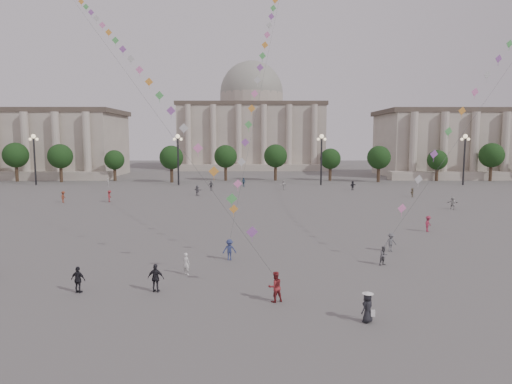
{
  "coord_description": "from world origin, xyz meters",
  "views": [
    {
      "loc": [
        0.99,
        -25.52,
        9.66
      ],
      "look_at": [
        1.12,
        12.0,
        5.28
      ],
      "focal_mm": 32.0,
      "sensor_mm": 36.0,
      "label": 1
    }
  ],
  "objects": [
    {
      "name": "person_crowd_9",
      "position": [
        19.66,
        60.51,
        0.86
      ],
      "size": [
        1.56,
        1.4,
        1.72
      ],
      "primitive_type": "imported",
      "rotation": [
        0.0,
        0.0,
        0.68
      ],
      "color": "black",
      "rests_on": "ground"
    },
    {
      "name": "person_crowd_13",
      "position": [
        -3.9,
        6.24,
        0.8
      ],
      "size": [
        0.69,
        0.62,
        1.59
      ],
      "primitive_type": "imported",
      "rotation": [
        0.0,
        0.0,
        2.61
      ],
      "color": "silver",
      "rests_on": "ground"
    },
    {
      "name": "person_crowd_16",
      "position": [
        -7.18,
        59.56,
        0.92
      ],
      "size": [
        1.14,
        0.62,
        1.85
      ],
      "primitive_type": "imported",
      "rotation": [
        0.0,
        0.0,
        6.12
      ],
      "color": "#5E5E62",
      "rests_on": "ground"
    },
    {
      "name": "person_crowd_6",
      "position": [
        12.76,
        12.91,
        0.81
      ],
      "size": [
        1.18,
        0.88,
        1.62
      ],
      "primitive_type": "imported",
      "rotation": [
        0.0,
        0.0,
        0.29
      ],
      "color": "#5D5D61",
      "rests_on": "ground"
    },
    {
      "name": "person_crowd_8",
      "position": [
        19.17,
        21.38,
        0.84
      ],
      "size": [
        1.19,
        1.21,
        1.67
      ],
      "primitive_type": "imported",
      "rotation": [
        0.0,
        0.0,
        0.81
      ],
      "color": "#992943",
      "rests_on": "ground"
    },
    {
      "name": "ground",
      "position": [
        0.0,
        0.0,
        0.0
      ],
      "size": [
        360.0,
        360.0,
        0.0
      ],
      "primitive_type": "plane",
      "color": "#585552",
      "rests_on": "ground"
    },
    {
      "name": "kite_flyer_2",
      "position": [
        10.94,
        8.66,
        0.74
      ],
      "size": [
        0.89,
        0.82,
        1.49
      ],
      "primitive_type": "imported",
      "rotation": [
        0.0,
        0.0,
        0.44
      ],
      "color": "#5E5E62",
      "rests_on": "ground"
    },
    {
      "name": "person_crowd_10",
      "position": [
        -28.96,
        67.3,
        0.84
      ],
      "size": [
        0.54,
        0.69,
        1.67
      ],
      "primitive_type": "imported",
      "rotation": [
        0.0,
        0.0,
        1.82
      ],
      "color": "#AEAEAA",
      "rests_on": "ground"
    },
    {
      "name": "lamp_post_mid_west",
      "position": [
        -15.0,
        70.0,
        7.35
      ],
      "size": [
        2.0,
        0.9,
        10.65
      ],
      "color": "#262628",
      "rests_on": "ground"
    },
    {
      "name": "hat_person",
      "position": [
        6.98,
        -2.34,
        0.86
      ],
      "size": [
        0.93,
        0.91,
        1.69
      ],
      "color": "black",
      "rests_on": "ground"
    },
    {
      "name": "person_crowd_0",
      "position": [
        -1.24,
        67.07,
        0.9
      ],
      "size": [
        1.02,
        1.08,
        1.79
      ],
      "primitive_type": "imported",
      "rotation": [
        0.0,
        0.0,
        0.86
      ],
      "color": "#345676",
      "rests_on": "ground"
    },
    {
      "name": "kite_flyer_0",
      "position": [
        2.22,
        0.74,
        0.92
      ],
      "size": [
        1.1,
        1.0,
        1.85
      ],
      "primitive_type": "imported",
      "rotation": [
        0.0,
        0.0,
        3.55
      ],
      "color": "maroon",
      "rests_on": "ground"
    },
    {
      "name": "person_crowd_12",
      "position": [
        -8.79,
        51.98,
        0.89
      ],
      "size": [
        1.63,
        1.45,
        1.79
      ],
      "primitive_type": "imported",
      "rotation": [
        0.0,
        0.0,
        2.47
      ],
      "color": "slate",
      "rests_on": "ground"
    },
    {
      "name": "tree_row",
      "position": [
        0.0,
        78.0,
        5.39
      ],
      "size": [
        137.12,
        5.12,
        8.0
      ],
      "color": "#3C2D1E",
      "rests_on": "ground"
    },
    {
      "name": "person_crowd_17",
      "position": [
        -21.33,
        44.1,
        0.9
      ],
      "size": [
        0.75,
        1.21,
        1.81
      ],
      "primitive_type": "imported",
      "rotation": [
        0.0,
        0.0,
        1.64
      ],
      "color": "maroon",
      "rests_on": "ground"
    },
    {
      "name": "lamp_post_far_east",
      "position": [
        45.0,
        70.0,
        7.35
      ],
      "size": [
        2.0,
        0.9,
        10.65
      ],
      "color": "#262628",
      "rests_on": "ground"
    },
    {
      "name": "person_crowd_2",
      "position": [
        -28.17,
        43.45,
        0.88
      ],
      "size": [
        0.68,
        1.15,
        1.77
      ],
      "primitive_type": "imported",
      "rotation": [
        0.0,
        0.0,
        1.55
      ],
      "color": "brown",
      "rests_on": "ground"
    },
    {
      "name": "person_crowd_7",
      "position": [
        28.32,
        36.6,
        0.87
      ],
      "size": [
        1.67,
        0.72,
        1.74
      ],
      "primitive_type": "imported",
      "rotation": [
        0.0,
        0.0,
        3.01
      ],
      "color": "#B7B6B3",
      "rests_on": "ground"
    },
    {
      "name": "kite_flyer_1",
      "position": [
        -1.01,
        10.15,
        0.85
      ],
      "size": [
        1.16,
        0.75,
        1.69
      ],
      "primitive_type": "imported",
      "rotation": [
        0.0,
        0.0,
        0.12
      ],
      "color": "navy",
      "rests_on": "ground"
    },
    {
      "name": "hall_central",
      "position": [
        0.0,
        129.22,
        14.23
      ],
      "size": [
        48.3,
        34.3,
        35.5
      ],
      "color": "#A19587",
      "rests_on": "ground"
    },
    {
      "name": "tourist_1",
      "position": [
        -10.11,
        2.36,
        0.85
      ],
      "size": [
        1.07,
        0.65,
        1.7
      ],
      "primitive_type": "imported",
      "rotation": [
        0.0,
        0.0,
        2.89
      ],
      "color": "black",
      "rests_on": "ground"
    },
    {
      "name": "kite_train_west",
      "position": [
        -15.71,
        28.54,
        21.18
      ],
      "size": [
        33.97,
        51.75,
        73.02
      ],
      "color": "#3F3F3F",
      "rests_on": "ground"
    },
    {
      "name": "tourist_4",
      "position": [
        -5.26,
        2.5,
        0.91
      ],
      "size": [
        1.12,
        0.6,
        1.82
      ],
      "primitive_type": "imported",
      "rotation": [
        0.0,
        0.0,
        2.99
      ],
      "color": "black",
      "rests_on": "ground"
    },
    {
      "name": "lamp_post_mid_east",
      "position": [
        15.0,
        70.0,
        7.35
      ],
      "size": [
        2.0,
        0.9,
        10.65
      ],
      "color": "#262628",
      "rests_on": "ground"
    },
    {
      "name": "person_crowd_18",
      "position": [
        27.42,
        50.11,
        0.76
      ],
      "size": [
        1.12,
        1.43,
        1.51
      ],
      "primitive_type": "imported",
      "rotation": [
        0.0,
        0.0,
        4.16
      ],
      "color": "gray",
      "rests_on": "ground"
    },
    {
      "name": "lamp_post_far_west",
      "position": [
        -45.0,
        70.0,
        7.35
      ],
      "size": [
        2.0,
        0.9,
        10.65
      ],
      "color": "#262628",
      "rests_on": "ground"
    },
    {
      "name": "person_crowd_4",
      "position": [
        6.57,
        61.21,
        0.88
      ],
      "size": [
        1.42,
        1.6,
        1.76
      ],
      "primitive_type": "imported",
      "rotation": [
        0.0,
        0.0,
        4.04
      ],
      "color": "silver",
      "rests_on": "ground"
    },
    {
      "name": "kite_train_mid",
      "position": [
        3.59,
        34.24,
        26.26
      ],
      "size": [
        9.4,
        45.53,
        65.38
      ],
      "color": "#3F3F3F",
      "rests_on": "ground"
    }
  ]
}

